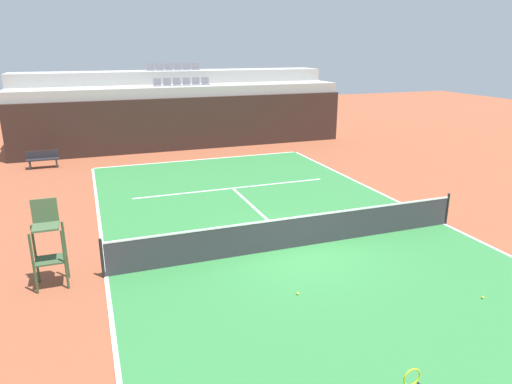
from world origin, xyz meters
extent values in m
plane|color=brown|center=(0.00, 0.00, 0.00)|extent=(80.00, 80.00, 0.00)
cube|color=#2D7238|center=(0.00, 0.00, 0.01)|extent=(11.00, 24.00, 0.01)
cube|color=white|center=(0.00, 11.95, 0.01)|extent=(11.00, 0.10, 0.00)
cube|color=white|center=(-5.45, 0.00, 0.01)|extent=(0.10, 24.00, 0.00)
cube|color=white|center=(5.45, 0.00, 0.01)|extent=(0.10, 24.00, 0.00)
cube|color=white|center=(0.00, 6.40, 0.01)|extent=(8.26, 0.10, 0.00)
cube|color=white|center=(0.00, 3.20, 0.01)|extent=(0.10, 6.40, 0.00)
cube|color=black|center=(0.00, 14.68, 1.48)|extent=(19.07, 0.30, 2.97)
cube|color=#9E9E99|center=(0.00, 16.03, 1.77)|extent=(19.07, 2.40, 3.54)
cube|color=#9E9E99|center=(0.00, 18.43, 2.14)|extent=(19.07, 2.40, 4.29)
cube|color=slate|center=(-1.42, 16.03, 3.56)|extent=(0.44, 0.44, 0.04)
cube|color=slate|center=(-1.42, 16.23, 3.78)|extent=(0.44, 0.04, 0.40)
cube|color=slate|center=(-0.85, 16.03, 3.56)|extent=(0.44, 0.44, 0.04)
cube|color=slate|center=(-0.85, 16.23, 3.78)|extent=(0.44, 0.04, 0.40)
cube|color=slate|center=(-0.28, 16.03, 3.56)|extent=(0.44, 0.44, 0.04)
cube|color=slate|center=(-0.28, 16.23, 3.78)|extent=(0.44, 0.04, 0.40)
cube|color=slate|center=(0.28, 16.03, 3.56)|extent=(0.44, 0.44, 0.04)
cube|color=slate|center=(0.28, 16.23, 3.78)|extent=(0.44, 0.04, 0.40)
cube|color=slate|center=(0.85, 16.03, 3.56)|extent=(0.44, 0.44, 0.04)
cube|color=slate|center=(0.85, 16.23, 3.78)|extent=(0.44, 0.04, 0.40)
cube|color=slate|center=(1.42, 16.03, 3.56)|extent=(0.44, 0.44, 0.04)
cube|color=slate|center=(1.42, 16.23, 3.78)|extent=(0.44, 0.04, 0.40)
cube|color=slate|center=(-1.42, 18.43, 4.31)|extent=(0.44, 0.44, 0.04)
cube|color=slate|center=(-1.42, 18.63, 4.53)|extent=(0.44, 0.04, 0.40)
cube|color=slate|center=(-0.85, 18.43, 4.31)|extent=(0.44, 0.44, 0.04)
cube|color=slate|center=(-0.85, 18.63, 4.53)|extent=(0.44, 0.04, 0.40)
cube|color=slate|center=(-0.28, 18.43, 4.31)|extent=(0.44, 0.44, 0.04)
cube|color=slate|center=(-0.28, 18.63, 4.53)|extent=(0.44, 0.04, 0.40)
cube|color=slate|center=(0.28, 18.43, 4.31)|extent=(0.44, 0.44, 0.04)
cube|color=slate|center=(0.28, 18.63, 4.53)|extent=(0.44, 0.04, 0.40)
cube|color=slate|center=(0.85, 18.43, 4.31)|extent=(0.44, 0.44, 0.04)
cube|color=slate|center=(0.85, 18.63, 4.53)|extent=(0.44, 0.04, 0.40)
cube|color=slate|center=(1.42, 18.43, 4.31)|extent=(0.44, 0.44, 0.04)
cube|color=slate|center=(1.42, 18.63, 4.53)|extent=(0.44, 0.04, 0.40)
cylinder|color=black|center=(-5.50, 0.00, 0.55)|extent=(0.08, 0.08, 1.07)
cylinder|color=black|center=(5.50, 0.00, 0.55)|extent=(0.08, 0.08, 1.07)
cube|color=#333338|center=(0.00, 0.00, 0.47)|extent=(10.90, 0.02, 0.92)
cube|color=white|center=(0.00, 0.00, 0.96)|extent=(10.90, 0.04, 0.05)
torus|color=#BFD819|center=(-1.65, -7.23, 1.34)|extent=(0.28, 0.02, 0.28)
cylinder|color=#334C2D|center=(-7.05, -0.30, 0.78)|extent=(0.06, 0.06, 1.55)
cylinder|color=#334C2D|center=(-6.35, -0.30, 0.78)|extent=(0.06, 0.06, 1.55)
cylinder|color=#334C2D|center=(-7.05, 0.30, 0.78)|extent=(0.06, 0.06, 1.55)
cylinder|color=#334C2D|center=(-6.35, 0.30, 0.78)|extent=(0.06, 0.06, 1.55)
cube|color=#334C2D|center=(-6.70, 0.00, 0.70)|extent=(0.70, 0.60, 0.04)
cube|color=#3F5938|center=(-6.70, 0.00, 1.57)|extent=(0.60, 0.60, 0.05)
cube|color=#3F5938|center=(-6.70, 0.28, 1.90)|extent=(0.60, 0.04, 0.60)
cube|color=#232328|center=(-7.69, 12.88, 0.45)|extent=(1.50, 0.40, 0.05)
cube|color=#232328|center=(-7.69, 13.06, 0.67)|extent=(1.50, 0.04, 0.36)
cube|color=#2D2D33|center=(-8.29, 12.74, 0.21)|extent=(0.06, 0.06, 0.42)
cube|color=#2D2D33|center=(-7.09, 12.74, 0.21)|extent=(0.06, 0.06, 0.42)
cube|color=#2D2D33|center=(-8.29, 13.02, 0.21)|extent=(0.06, 0.06, 0.42)
cube|color=#2D2D33|center=(-7.09, 13.02, 0.21)|extent=(0.06, 0.06, 0.42)
sphere|color=#CCE033|center=(-1.17, -2.55, 0.04)|extent=(0.07, 0.07, 0.07)
sphere|color=#CCE033|center=(2.88, -4.23, 0.04)|extent=(0.07, 0.07, 0.07)
camera|label=1|loc=(-5.53, -11.53, 5.72)|focal=32.64mm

